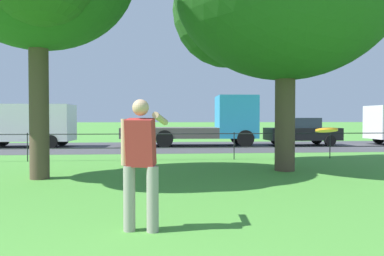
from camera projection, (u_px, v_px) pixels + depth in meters
name	position (u px, v px, depth m)	size (l,w,h in m)	color
street_strip	(141.00, 147.00, 19.71)	(80.00, 7.88, 0.01)	#424247
park_fence	(133.00, 142.00, 13.41)	(29.40, 0.04, 1.00)	#232328
person_thrower	(141.00, 160.00, 4.97)	(0.65, 0.76, 1.76)	gray
frisbee	(327.00, 130.00, 4.71)	(0.29, 0.29, 0.07)	orange
panel_van_center	(24.00, 123.00, 19.57)	(5.07, 2.25, 2.24)	white
flatbed_truck_far_right	(209.00, 124.00, 20.55)	(7.38, 2.68, 2.75)	#2D99D1
car_black_left	(302.00, 131.00, 20.93)	(4.05, 1.91, 1.54)	black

